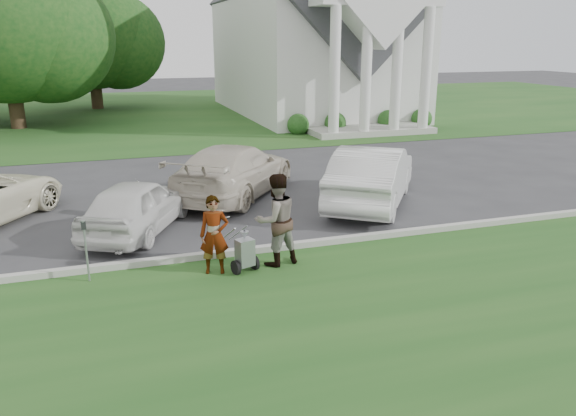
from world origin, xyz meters
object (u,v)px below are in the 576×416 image
church (313,15)px  person_left (214,236)px  striping_cart (245,253)px  car_d (372,175)px  car_c (234,170)px  parking_meter_near (85,243)px  tree_back (91,36)px  tree_left (5,27)px  car_b (137,206)px  person_right (276,220)px

church → person_left: church is taller
person_left → striping_cart: bearing=0.2°
car_d → striping_cart: bearing=74.1°
car_c → parking_meter_near: bearing=88.8°
tree_back → car_d: size_ratio=1.89×
tree_left → car_b: (4.89, -19.15, -4.44)m
tree_left → person_left: 23.49m
tree_back → car_b: 27.47m
church → person_right: church is taller
striping_cart → car_c: car_c is taller
tree_back → person_left: 30.58m
striping_cart → car_d: bearing=20.3°
striping_cart → person_left: (-0.58, 0.14, 0.39)m
church → striping_cart: (-10.23, -23.51, -5.53)m
car_b → car_d: (6.50, 0.44, 0.17)m
person_right → car_c: size_ratio=0.36×
person_right → parking_meter_near: 3.74m
person_left → church: bearing=78.9°
car_b → striping_cart: bearing=147.5°
car_b → tree_left: bearing=-48.5°
church → car_c: church is taller
car_b → church: bearing=-93.7°
person_left → car_b: (-1.31, 3.09, -0.13)m
tree_back → car_b: tree_back is taller
person_left → tree_back: bearing=107.9°
church → tree_back: size_ratio=2.51×
person_left → person_right: bearing=16.0°
tree_back → car_d: 27.99m
tree_back → parking_meter_near: size_ratio=7.65×
person_left → person_right: person_right is taller
church → tree_left: (-17.01, -1.13, -0.83)m
church → parking_meter_near: bearing=-119.9°
tree_left → striping_cart: (6.79, -22.38, -4.70)m
tree_back → car_d: (7.40, -26.71, -3.89)m
car_d → tree_back: bearing=-38.9°
person_left → parking_meter_near: bearing=-174.4°
tree_back → car_c: (3.89, -24.62, -3.95)m
church → tree_left: size_ratio=2.27×
car_d → church: bearing=-70.1°
person_right → car_d: person_right is taller
church → tree_left: bearing=-176.2°
person_right → car_c: (0.39, 5.57, -0.19)m
tree_left → person_right: (7.51, -22.19, -4.14)m
striping_cart → car_b: 3.75m
church → tree_back: (-13.01, 6.87, -1.21)m
tree_back → car_d: bearing=-74.5°
striping_cart → car_b: car_b is taller
tree_left → car_b: size_ratio=2.70×
striping_cart → church: bearing=48.4°
tree_left → car_d: size_ratio=2.09×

